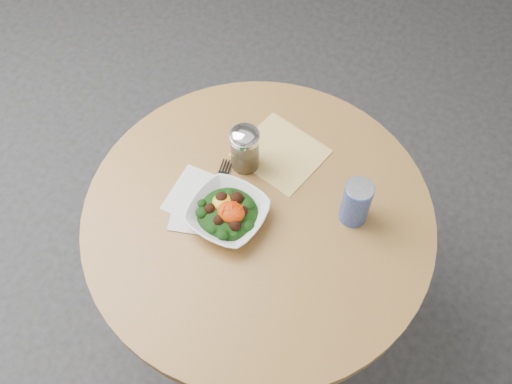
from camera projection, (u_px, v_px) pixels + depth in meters
ground at (258, 315)px, 2.09m from camera, size 6.00×6.00×0.00m
table at (258, 248)px, 1.62m from camera, size 0.90×0.90×0.75m
cloth_napkin at (281, 153)px, 1.55m from camera, size 0.25×0.24×0.00m
paper_napkins at (202, 202)px, 1.46m from camera, size 0.20×0.20×0.00m
salad_bowl at (228, 213)px, 1.42m from camera, size 0.20×0.20×0.07m
fork at (216, 193)px, 1.47m from camera, size 0.07×0.23×0.00m
spice_shaker at (245, 149)px, 1.47m from camera, size 0.08×0.08×0.14m
beverage_can at (356, 202)px, 1.39m from camera, size 0.07×0.07×0.14m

